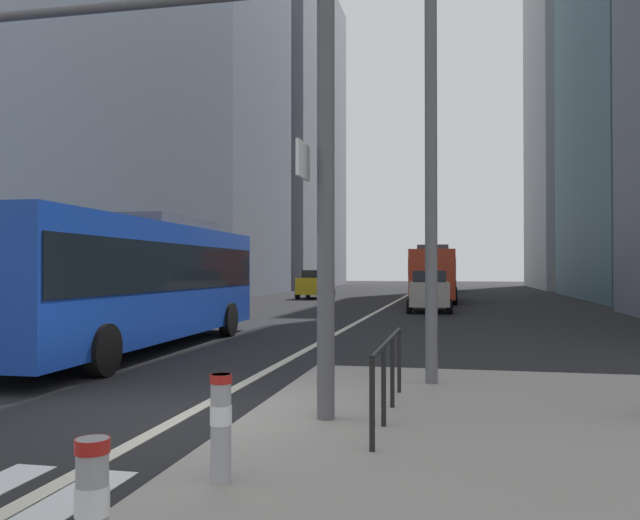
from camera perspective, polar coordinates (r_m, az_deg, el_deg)
ground_plane at (r=28.60m, az=4.54°, el=-4.84°), size 160.00×160.00×0.00m
median_island at (r=7.77m, az=26.27°, el=-15.16°), size 9.00×10.00×0.15m
lane_centre_line at (r=38.52m, az=6.44°, el=-3.79°), size 0.20×80.00×0.01m
office_tower_left_mid at (r=53.50m, az=-10.65°, el=16.03°), size 10.38×17.76×34.98m
office_tower_left_far at (r=76.06m, az=-3.43°, el=11.08°), size 11.04×24.60×35.35m
office_tower_right_far at (r=75.74m, az=22.32°, el=14.68°), size 10.51×19.74×44.31m
city_bus_blue_oncoming at (r=16.60m, az=-16.00°, el=-1.38°), size 2.95×11.66×3.40m
sedan_white_oncoming at (r=17.87m, az=-25.42°, el=-4.01°), size 2.13×4.34×1.94m
city_bus_red_receding at (r=40.77m, az=10.03°, el=-1.04°), size 2.78×11.53×3.40m
city_bus_red_distant at (r=61.14m, az=10.60°, el=-0.96°), size 2.82×10.71×3.40m
car_oncoming_mid at (r=44.48m, az=-0.37°, el=-2.12°), size 2.06×4.52×1.94m
car_receding_near at (r=30.85m, az=9.61°, el=-2.70°), size 2.18×4.09×1.94m
traffic_signal_gantry at (r=8.92m, az=-12.61°, el=12.80°), size 6.05×0.65×6.00m
street_lamp_post at (r=11.22m, az=9.74°, el=16.16°), size 5.50×0.32×8.00m
bollard_front at (r=4.08m, az=-19.45°, el=-20.16°), size 0.20×0.20×0.91m
bollard_left at (r=5.90m, az=-8.73°, el=-13.94°), size 0.20×0.20×0.94m
pedestrian_railing at (r=8.33m, az=6.03°, el=-8.87°), size 0.06×3.28×0.98m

